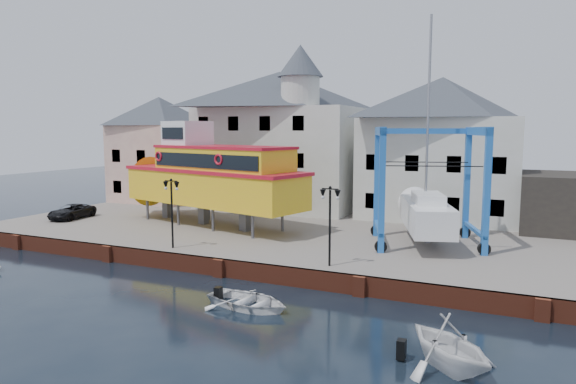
% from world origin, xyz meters
% --- Properties ---
extents(ground, '(140.00, 140.00, 0.00)m').
position_xyz_m(ground, '(0.00, 0.00, 0.00)').
color(ground, black).
rests_on(ground, ground).
extents(hardstanding, '(44.00, 22.00, 1.00)m').
position_xyz_m(hardstanding, '(0.00, 11.00, 0.50)').
color(hardstanding, slate).
rests_on(hardstanding, ground).
extents(quay_wall, '(44.00, 0.47, 1.00)m').
position_xyz_m(quay_wall, '(-0.00, 0.10, 0.50)').
color(quay_wall, maroon).
rests_on(quay_wall, ground).
extents(building_pink, '(8.00, 7.00, 10.30)m').
position_xyz_m(building_pink, '(-18.00, 18.00, 6.15)').
color(building_pink, tan).
rests_on(building_pink, hardstanding).
extents(building_white_main, '(14.00, 8.30, 14.00)m').
position_xyz_m(building_white_main, '(-4.87, 18.39, 7.34)').
color(building_white_main, beige).
rests_on(building_white_main, hardstanding).
extents(building_white_right, '(12.00, 8.00, 11.20)m').
position_xyz_m(building_white_right, '(9.00, 19.00, 6.60)').
color(building_white_right, beige).
rests_on(building_white_right, hardstanding).
extents(lamp_post_left, '(1.12, 0.32, 4.20)m').
position_xyz_m(lamp_post_left, '(-4.00, 1.20, 4.17)').
color(lamp_post_left, black).
rests_on(lamp_post_left, hardstanding).
extents(lamp_post_right, '(1.12, 0.32, 4.20)m').
position_xyz_m(lamp_post_right, '(6.00, 1.20, 4.17)').
color(lamp_post_right, black).
rests_on(lamp_post_right, hardstanding).
extents(tour_boat, '(18.21, 8.58, 7.72)m').
position_xyz_m(tour_boat, '(-6.76, 8.70, 4.64)').
color(tour_boat, '#59595E').
rests_on(tour_boat, hardstanding).
extents(travel_lift, '(7.73, 9.49, 13.92)m').
position_xyz_m(travel_lift, '(9.48, 9.13, 3.32)').
color(travel_lift, '#2466B4').
rests_on(travel_lift, hardstanding).
extents(van, '(2.30, 4.28, 1.14)m').
position_xyz_m(van, '(-17.71, 6.28, 1.57)').
color(van, black).
rests_on(van, hardstanding).
extents(motorboat_b, '(4.49, 3.51, 0.85)m').
position_xyz_m(motorboat_b, '(3.83, -3.66, 0.00)').
color(motorboat_b, white).
rests_on(motorboat_b, ground).
extents(motorboat_c, '(4.97, 4.94, 1.98)m').
position_xyz_m(motorboat_c, '(12.94, -6.20, 0.00)').
color(motorboat_c, white).
rests_on(motorboat_c, ground).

